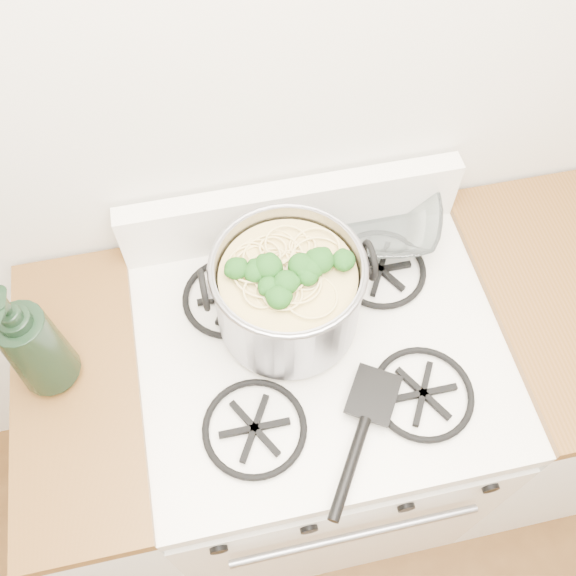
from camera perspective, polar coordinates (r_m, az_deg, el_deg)
The scene contains 6 objects.
gas_range at distance 1.77m, azimuth 2.35°, elevation -11.87°, with size 0.76×0.66×0.92m.
counter_left at distance 1.77m, azimuth -14.30°, elevation -14.38°, with size 0.25×0.65×0.92m.
stock_pot at distance 1.27m, azimuth 0.00°, elevation -0.45°, with size 0.33×0.30×0.20m.
spatula at distance 1.28m, azimuth 7.64°, elevation -9.25°, with size 0.29×0.31×0.02m, color black, non-canonical shape.
glass_bowl at distance 1.49m, azimuth 7.96°, elevation 6.00°, with size 0.11×0.11×0.03m, color white.
bottle at distance 1.25m, azimuth -21.97°, elevation -4.33°, with size 0.12×0.12×0.30m, color black.
Camera 1 is at (-0.19, 0.70, 2.11)m, focal length 40.00 mm.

